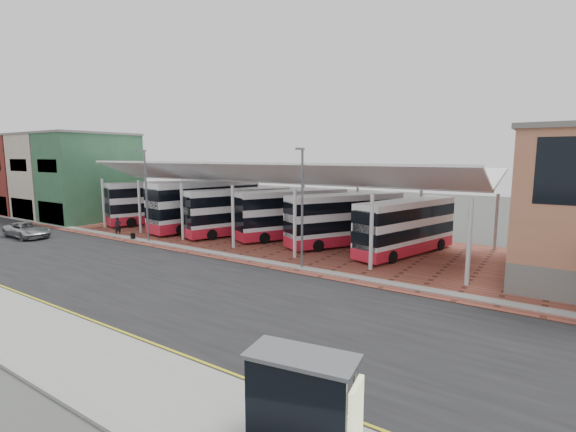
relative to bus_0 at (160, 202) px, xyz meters
name	(u,v)px	position (x,y,z in m)	size (l,w,h in m)	color
ground	(215,288)	(21.55, -13.85, -2.36)	(140.00, 140.00, 0.00)	#3D403C
road	(202,292)	(21.55, -14.85, -2.35)	(120.00, 14.00, 0.02)	black
forecourt	(346,250)	(23.55, -0.85, -2.33)	(72.00, 16.00, 0.06)	brown
sidewalk	(57,345)	(21.55, -22.85, -2.29)	(120.00, 4.00, 0.14)	gray
north_kerb	(277,264)	(21.55, -7.65, -2.29)	(120.00, 0.80, 0.14)	gray
yellow_line_near	(103,329)	(21.55, -20.85, -2.34)	(120.00, 0.12, 0.01)	gold
yellow_line_far	(109,327)	(21.55, -20.55, -2.34)	(120.00, 0.12, 0.01)	gold
canopy	(272,175)	(15.55, 0.08, 3.43)	(37.00, 11.63, 7.07)	silver
shop_green	(92,177)	(-8.45, -2.88, 2.75)	(6.40, 10.20, 10.22)	#315E3D
shop_cream	(62,175)	(-14.95, -2.88, 2.75)	(6.40, 10.20, 10.22)	#B4A992
shop_brick	(36,174)	(-21.45, -2.88, 2.75)	(6.40, 10.20, 10.22)	maroon
shop_ochre	(14,173)	(-27.95, -2.88, 2.75)	(6.40, 10.20, 10.22)	#A08744
lamp_west	(146,193)	(7.55, -7.58, 2.00)	(0.16, 0.90, 8.07)	#5A5C62
lamp_east	(302,205)	(23.55, -7.58, 2.00)	(0.16, 0.90, 8.07)	#5A5C62
bus_0	(160,202)	(0.00, 0.00, 0.00)	(6.46, 11.43, 4.64)	white
bus_1	(206,205)	(7.18, -0.07, 0.17)	(4.85, 12.36, 4.97)	white
bus_2	(238,212)	(11.87, -0.45, -0.14)	(6.01, 10.77, 4.36)	white
bus_3	(292,214)	(17.19, 0.93, -0.12)	(7.15, 10.56, 4.39)	white
bus_4	(345,220)	(22.66, 0.77, -0.15)	(7.28, 10.32, 4.33)	white
bus_5	(406,227)	(27.97, 0.40, -0.24)	(4.98, 10.33, 4.16)	white
silver_car	(27,230)	(-3.48, -12.55, -1.62)	(2.40, 5.21, 1.45)	#999C9F
pedestrian	(118,226)	(2.79, -7.30, -1.45)	(0.62, 0.41, 1.71)	black
suitcase	(133,236)	(5.76, -7.85, -2.01)	(0.34, 0.25, 0.59)	black
bus_shelter	(307,394)	(32.96, -22.43, -0.75)	(3.11, 1.82, 2.36)	black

